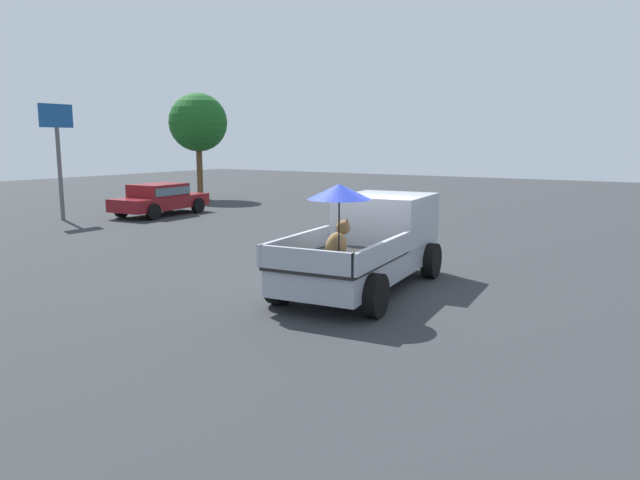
# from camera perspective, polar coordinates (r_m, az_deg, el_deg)

# --- Properties ---
(ground_plane) EXTENTS (80.00, 80.00, 0.00)m
(ground_plane) POSITION_cam_1_polar(r_m,az_deg,el_deg) (12.69, 4.01, -4.74)
(ground_plane) COLOR #2D3033
(pickup_truck_main) EXTENTS (5.21, 2.67, 2.33)m
(pickup_truck_main) POSITION_cam_1_polar(r_m,az_deg,el_deg) (12.87, 4.81, -0.14)
(pickup_truck_main) COLOR black
(pickup_truck_main) RESTS_ON ground
(parked_sedan_near) EXTENTS (4.42, 2.22, 1.33)m
(parked_sedan_near) POSITION_cam_1_polar(r_m,az_deg,el_deg) (26.06, -15.06, 3.92)
(parked_sedan_near) COLOR black
(parked_sedan_near) RESTS_ON ground
(motel_sign) EXTENTS (1.40, 0.16, 4.52)m
(motel_sign) POSITION_cam_1_polar(r_m,az_deg,el_deg) (25.68, -23.78, 8.89)
(motel_sign) COLOR #59595B
(motel_sign) RESTS_ON ground
(tree_by_lot) EXTENTS (3.11, 3.11, 5.64)m
(tree_by_lot) POSITION_cam_1_polar(r_m,az_deg,el_deg) (33.21, -11.56, 10.91)
(tree_by_lot) COLOR brown
(tree_by_lot) RESTS_ON ground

